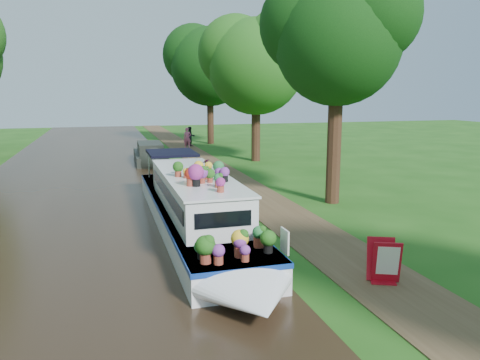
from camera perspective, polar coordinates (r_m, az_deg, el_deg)
name	(u,v)px	position (r m, az deg, el deg)	size (l,w,h in m)	color
ground	(268,231)	(15.06, 3.44, -6.23)	(100.00, 100.00, 0.00)	#1D5114
canal_water	(69,248)	(14.28, -20.10, -7.78)	(10.00, 100.00, 0.02)	black
towpath	(303,228)	(15.48, 7.65, -5.77)	(2.20, 100.00, 0.03)	#4F3C25
plant_boat	(196,207)	(14.61, -5.38, -3.31)	(2.29, 13.52, 2.31)	white
tree_near_overhang	(337,32)	(18.88, 11.76, 17.22)	(5.52, 5.28, 8.99)	#341D11
tree_near_mid	(256,59)	(30.21, 1.92, 14.55)	(6.90, 6.60, 9.40)	#341D11
tree_near_far	(209,60)	(40.72, -3.76, 14.37)	(7.59, 7.26, 10.30)	#341D11
second_boat	(150,155)	(30.04, -10.90, 3.05)	(2.00, 6.48, 1.25)	black
sandwich_board	(384,263)	(11.44, 17.15, -9.64)	(0.70, 0.73, 1.02)	#B80D1C
pedestrian_pink	(187,138)	(37.11, -6.44, 5.11)	(0.60, 0.39, 1.64)	#CF557A
pedestrian_dark	(190,137)	(38.49, -6.06, 5.29)	(0.78, 0.61, 1.60)	black
verge_plant	(235,196)	(18.85, -0.67, -2.02)	(0.42, 0.36, 0.47)	#216F29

